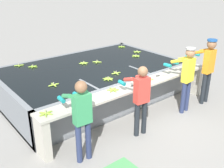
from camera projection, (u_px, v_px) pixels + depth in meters
name	position (u px, v px, depth m)	size (l,w,h in m)	color
ground_plane	(141.00, 121.00, 6.31)	(80.00, 80.00, 0.00)	gray
wash_tank	(92.00, 81.00, 7.60)	(4.99, 3.17, 0.88)	gray
work_ledge	(136.00, 94.00, 6.23)	(4.99, 0.45, 0.88)	#B7B2A3
worker_0	(81.00, 114.00, 4.66)	(0.43, 0.72, 1.61)	navy
worker_1	(141.00, 95.00, 5.49)	(0.46, 0.73, 1.57)	#1E2328
worker_2	(187.00, 74.00, 6.42)	(0.44, 0.73, 1.69)	navy
worker_3	(208.00, 65.00, 6.88)	(0.42, 0.73, 1.77)	#1E2328
banana_bunch_floating_0	(108.00, 79.00, 6.45)	(0.28, 0.28, 0.08)	#93BC3D
banana_bunch_floating_1	(137.00, 52.00, 8.77)	(0.27, 0.28, 0.08)	#93BC3D
banana_bunch_floating_2	(97.00, 62.00, 7.73)	(0.23, 0.23, 0.08)	#9EC642
banana_bunch_floating_3	(84.00, 63.00, 7.63)	(0.28, 0.28, 0.08)	#9EC642
banana_bunch_floating_4	(33.00, 67.00, 7.33)	(0.28, 0.27, 0.08)	#7FAD33
banana_bunch_floating_5	(19.00, 65.00, 7.44)	(0.28, 0.28, 0.08)	#93BC3D
banana_bunch_floating_6	(116.00, 73.00, 6.84)	(0.28, 0.28, 0.08)	#9EC642
banana_bunch_floating_7	(54.00, 85.00, 6.10)	(0.28, 0.28, 0.08)	#9EC642
banana_bunch_floating_8	(136.00, 56.00, 8.32)	(0.28, 0.28, 0.08)	#93BC3D
banana_bunch_floating_9	(122.00, 47.00, 9.40)	(0.28, 0.27, 0.08)	#7FAD33
banana_bunch_ledge_0	(46.00, 113.00, 4.82)	(0.28, 0.27, 0.08)	#8CB738
banana_bunch_ledge_1	(113.00, 90.00, 5.82)	(0.27, 0.28, 0.08)	#8CB738
banana_bunch_ledge_2	(148.00, 79.00, 6.45)	(0.26, 0.26, 0.08)	#8CB738
knife_0	(160.00, 76.00, 6.69)	(0.34, 0.15, 0.02)	silver
knife_1	(136.00, 85.00, 6.08)	(0.33, 0.17, 0.02)	silver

